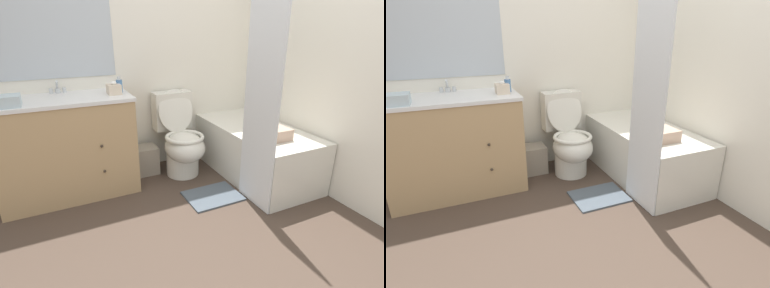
{
  "view_description": "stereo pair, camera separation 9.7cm",
  "coord_description": "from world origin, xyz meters",
  "views": [
    {
      "loc": [
        -0.82,
        -1.35,
        1.43
      ],
      "look_at": [
        0.17,
        0.73,
        0.53
      ],
      "focal_mm": 28.0,
      "sensor_mm": 36.0,
      "label": 1
    },
    {
      "loc": [
        -0.74,
        -1.39,
        1.43
      ],
      "look_at": [
        0.17,
        0.73,
        0.53
      ],
      "focal_mm": 28.0,
      "sensor_mm": 36.0,
      "label": 2
    }
  ],
  "objects": [
    {
      "name": "shower_curtain",
      "position": [
        0.64,
        0.46,
        1.0
      ],
      "size": [
        0.01,
        0.42,
        1.98
      ],
      "color": "white",
      "rests_on": "ground_plane"
    },
    {
      "name": "wall_back",
      "position": [
        -0.01,
        1.64,
        1.25
      ],
      "size": [
        8.0,
        0.06,
        2.5
      ],
      "color": "white",
      "rests_on": "ground_plane"
    },
    {
      "name": "bathtub",
      "position": [
        0.98,
        0.93,
        0.26
      ],
      "size": [
        0.67,
        1.37,
        0.51
      ],
      "color": "silver",
      "rests_on": "ground_plane"
    },
    {
      "name": "sink_faucet",
      "position": [
        -0.76,
        1.55,
        0.92
      ],
      "size": [
        0.14,
        0.12,
        0.12
      ],
      "color": "silver",
      "rests_on": "vanity_cabinet"
    },
    {
      "name": "wastebasket",
      "position": [
        -0.04,
        1.43,
        0.14
      ],
      "size": [
        0.26,
        0.22,
        0.29
      ],
      "color": "gray",
      "rests_on": "ground_plane"
    },
    {
      "name": "hand_towel_folded",
      "position": [
        -1.16,
        1.17,
        0.93
      ],
      "size": [
        0.26,
        0.17,
        0.08
      ],
      "color": "silver",
      "rests_on": "vanity_cabinet"
    },
    {
      "name": "ground_plane",
      "position": [
        0.0,
        0.0,
        0.0
      ],
      "size": [
        14.0,
        14.0,
        0.0
      ],
      "primitive_type": "plane",
      "color": "#47382D"
    },
    {
      "name": "soap_dispenser",
      "position": [
        -0.25,
        1.33,
        0.95
      ],
      "size": [
        0.06,
        0.06,
        0.14
      ],
      "color": "#4C7AB2",
      "rests_on": "vanity_cabinet"
    },
    {
      "name": "vanity_cabinet",
      "position": [
        -0.76,
        1.34,
        0.45
      ],
      "size": [
        1.14,
        0.59,
        0.89
      ],
      "color": "tan",
      "rests_on": "ground_plane"
    },
    {
      "name": "wall_right",
      "position": [
        1.35,
        0.81,
        1.25
      ],
      "size": [
        0.05,
        2.62,
        2.5
      ],
      "color": "white",
      "rests_on": "ground_plane"
    },
    {
      "name": "bath_towel_folded",
      "position": [
        0.87,
        0.6,
        0.56
      ],
      "size": [
        0.33,
        0.26,
        0.1
      ],
      "color": "tan",
      "rests_on": "bathtub"
    },
    {
      "name": "tissue_box",
      "position": [
        -0.31,
        1.29,
        0.93
      ],
      "size": [
        0.11,
        0.13,
        0.11
      ],
      "color": "beige",
      "rests_on": "vanity_cabinet"
    },
    {
      "name": "bath_mat",
      "position": [
        0.36,
        0.69,
        0.01
      ],
      "size": [
        0.48,
        0.36,
        0.02
      ],
      "color": "#4C5660",
      "rests_on": "ground_plane"
    },
    {
      "name": "toilet",
      "position": [
        0.31,
        1.28,
        0.36
      ],
      "size": [
        0.4,
        0.65,
        0.86
      ],
      "color": "silver",
      "rests_on": "ground_plane"
    }
  ]
}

